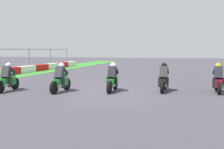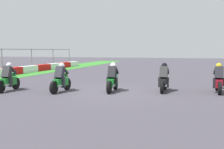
# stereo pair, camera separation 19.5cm
# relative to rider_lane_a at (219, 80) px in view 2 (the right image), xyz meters

# --- Properties ---
(ground_plane) EXTENTS (120.00, 120.00, 0.00)m
(ground_plane) POSITION_rel_rider_lane_a_xyz_m (-1.28, 5.33, -0.62)
(ground_plane) COLOR #433F49
(rider_lane_a) EXTENTS (2.04, 0.54, 1.51)m
(rider_lane_a) POSITION_rel_rider_lane_a_xyz_m (0.00, 0.00, 0.00)
(rider_lane_a) COLOR black
(rider_lane_a) RESTS_ON ground_plane
(rider_lane_b) EXTENTS (2.04, 0.54, 1.51)m
(rider_lane_b) POSITION_rel_rider_lane_a_xyz_m (-0.43, 2.70, 0.00)
(rider_lane_b) COLOR black
(rider_lane_b) RESTS_ON ground_plane
(rider_lane_c) EXTENTS (2.04, 0.55, 1.51)m
(rider_lane_c) POSITION_rel_rider_lane_a_xyz_m (-1.20, 5.27, 0.00)
(rider_lane_c) COLOR black
(rider_lane_c) RESTS_ON ground_plane
(rider_lane_d) EXTENTS (2.04, 0.54, 1.51)m
(rider_lane_d) POSITION_rel_rider_lane_a_xyz_m (-2.04, 7.82, 0.00)
(rider_lane_d) COLOR black
(rider_lane_d) RESTS_ON ground_plane
(rider_lane_e) EXTENTS (2.04, 0.57, 1.51)m
(rider_lane_e) POSITION_rel_rider_lane_a_xyz_m (-2.58, 10.62, 0.00)
(rider_lane_e) COLOR black
(rider_lane_e) RESTS_ON ground_plane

